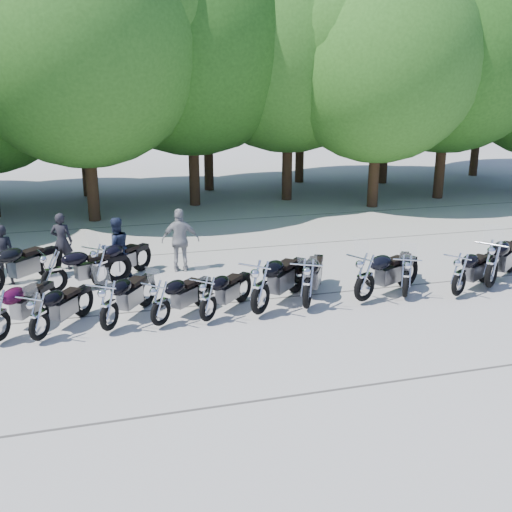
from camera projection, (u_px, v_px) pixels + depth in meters
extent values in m
plane|color=gray|center=(274.00, 324.00, 12.87)|extent=(90.00, 90.00, 0.00)
cylinder|color=#3A2614|center=(91.00, 168.00, 21.80)|extent=(0.44, 0.44, 3.93)
sphere|color=#357721|center=(81.00, 41.00, 20.56)|extent=(8.70, 8.70, 8.70)
cylinder|color=#3A2614|center=(194.00, 155.00, 24.53)|extent=(0.44, 0.44, 4.13)
sphere|color=#286319|center=(190.00, 37.00, 23.23)|extent=(9.13, 9.13, 9.13)
cylinder|color=#3A2614|center=(287.00, 153.00, 25.67)|extent=(0.44, 0.44, 4.09)
sphere|color=#357721|center=(289.00, 41.00, 24.39)|extent=(9.04, 9.04, 9.04)
cylinder|color=#3A2614|center=(374.00, 163.00, 24.28)|extent=(0.44, 0.44, 3.62)
sphere|color=#357721|center=(380.00, 59.00, 23.15)|extent=(8.00, 8.00, 8.00)
cylinder|color=#3A2614|center=(441.00, 153.00, 26.05)|extent=(0.44, 0.44, 3.98)
sphere|color=#286319|center=(450.00, 46.00, 24.80)|extent=(8.79, 8.79, 8.79)
cylinder|color=#3A2614|center=(86.00, 158.00, 26.62)|extent=(0.44, 0.44, 3.42)
sphere|color=#286319|center=(79.00, 69.00, 25.55)|extent=(7.56, 7.56, 7.56)
cylinder|color=#3A2614|center=(208.00, 152.00, 28.05)|extent=(0.44, 0.44, 3.56)
sphere|color=#286319|center=(206.00, 64.00, 26.93)|extent=(7.88, 7.88, 7.88)
cylinder|color=#3A2614|center=(300.00, 145.00, 30.20)|extent=(0.44, 0.44, 3.76)
sphere|color=#286319|center=(302.00, 58.00, 29.02)|extent=(8.31, 8.31, 8.31)
cylinder|color=#3A2614|center=(384.00, 147.00, 29.95)|extent=(0.44, 0.44, 3.63)
sphere|color=#357721|center=(389.00, 63.00, 28.82)|extent=(8.02, 8.02, 8.02)
cylinder|color=#3A2614|center=(477.00, 135.00, 32.22)|extent=(0.44, 0.44, 4.37)
sphere|color=#286319|center=(487.00, 40.00, 30.84)|extent=(9.67, 9.67, 9.67)
imported|color=black|center=(3.00, 255.00, 15.13)|extent=(0.60, 0.41, 1.59)
imported|color=#1D263D|center=(116.00, 248.00, 15.67)|extent=(0.94, 0.83, 1.63)
imported|color=gray|center=(180.00, 240.00, 16.21)|extent=(1.08, 0.59, 1.74)
imported|color=black|center=(62.00, 241.00, 16.39)|extent=(0.66, 0.53, 1.59)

